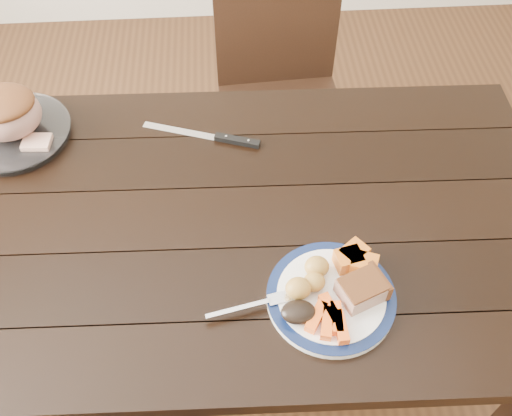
{
  "coord_description": "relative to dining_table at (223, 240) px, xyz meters",
  "views": [
    {
      "loc": [
        0.03,
        -0.82,
        1.8
      ],
      "look_at": [
        0.08,
        -0.02,
        0.8
      ],
      "focal_mm": 40.0,
      "sensor_mm": 36.0,
      "label": 1
    }
  ],
  "objects": [
    {
      "name": "roast_joint",
      "position": [
        -0.54,
        0.3,
        0.17
      ],
      "size": [
        0.18,
        0.16,
        0.12
      ],
      "primitive_type": "ellipsoid",
      "color": "#A97467",
      "rests_on": "serving_platter"
    },
    {
      "name": "pork_slice",
      "position": [
        0.28,
        -0.24,
        0.13
      ],
      "size": [
        0.11,
        0.1,
        0.04
      ],
      "primitive_type": "cube",
      "rotation": [
        0.0,
        0.0,
        0.39
      ],
      "color": "#A77966",
      "rests_on": "dinner_plate"
    },
    {
      "name": "cut_slice",
      "position": [
        -0.46,
        0.25,
        0.12
      ],
      "size": [
        0.07,
        0.06,
        0.02
      ],
      "primitive_type": "cube",
      "rotation": [
        0.0,
        0.0,
        -0.06
      ],
      "color": "tan",
      "rests_on": "serving_platter"
    },
    {
      "name": "fork",
      "position": [
        0.06,
        -0.25,
        0.11
      ],
      "size": [
        0.18,
        0.06,
        0.0
      ],
      "rotation": [
        0.0,
        0.0,
        0.22
      ],
      "color": "silver",
      "rests_on": "dinner_plate"
    },
    {
      "name": "carving_knife",
      "position": [
        0.01,
        0.25,
        0.1
      ],
      "size": [
        0.31,
        0.12,
        0.01
      ],
      "rotation": [
        0.0,
        0.0,
        -0.33
      ],
      "color": "silver",
      "rests_on": "dining_table"
    },
    {
      "name": "chair_far",
      "position": [
        0.22,
        0.74,
        -0.13
      ],
      "size": [
        0.45,
        0.46,
        0.93
      ],
      "rotation": [
        0.0,
        0.0,
        3.21
      ],
      "color": "black",
      "rests_on": "ground"
    },
    {
      "name": "dining_table",
      "position": [
        0.0,
        0.0,
        0.0
      ],
      "size": [
        1.62,
        0.94,
        0.75
      ],
      "rotation": [
        0.0,
        0.0,
        -0.03
      ],
      "color": "black",
      "rests_on": "ground"
    },
    {
      "name": "roasted_potatoes",
      "position": [
        0.18,
        -0.21,
        0.13
      ],
      "size": [
        0.1,
        0.1,
        0.05
      ],
      "color": "gold",
      "rests_on": "dinner_plate"
    },
    {
      "name": "dark_mushroom",
      "position": [
        0.15,
        -0.28,
        0.13
      ],
      "size": [
        0.07,
        0.05,
        0.03
      ],
      "primitive_type": "ellipsoid",
      "color": "black",
      "rests_on": "dinner_plate"
    },
    {
      "name": "dinner_plate",
      "position": [
        0.22,
        -0.23,
        0.1
      ],
      "size": [
        0.27,
        0.27,
        0.02
      ],
      "primitive_type": "cylinder",
      "color": "white",
      "rests_on": "dining_table"
    },
    {
      "name": "carrot_batons",
      "position": [
        0.21,
        -0.3,
        0.12
      ],
      "size": [
        0.09,
        0.11,
        0.02
      ],
      "color": "#FF5E15",
      "rests_on": "dinner_plate"
    },
    {
      "name": "serving_platter",
      "position": [
        -0.54,
        0.3,
        0.1
      ],
      "size": [
        0.29,
        0.29,
        0.02
      ],
      "primitive_type": "cylinder",
      "color": "white",
      "rests_on": "dining_table"
    },
    {
      "name": "ground",
      "position": [
        0.0,
        0.0,
        -0.66
      ],
      "size": [
        4.0,
        4.0,
        0.0
      ],
      "primitive_type": "plane",
      "color": "#472B16",
      "rests_on": "ground"
    },
    {
      "name": "plate_rim",
      "position": [
        0.22,
        -0.23,
        0.11
      ],
      "size": [
        0.27,
        0.27,
        0.02
      ],
      "primitive_type": "torus",
      "color": "#0C183C",
      "rests_on": "dinner_plate"
    },
    {
      "name": "pumpkin_wedges",
      "position": [
        0.28,
        -0.17,
        0.13
      ],
      "size": [
        0.1,
        0.09,
        0.04
      ],
      "color": "orange",
      "rests_on": "dinner_plate"
    }
  ]
}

